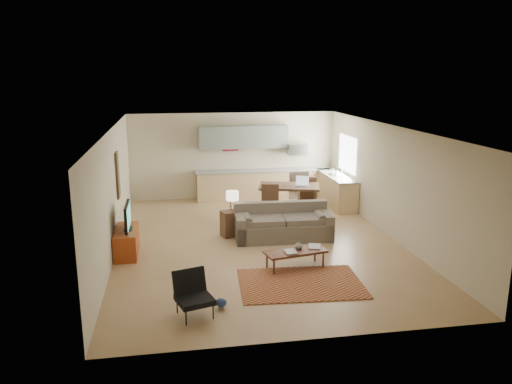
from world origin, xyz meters
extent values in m
plane|color=#A17D53|center=(0.00, 0.00, 0.00)|extent=(9.00, 9.00, 0.00)
plane|color=white|center=(0.00, 0.00, 2.70)|extent=(9.00, 9.00, 0.00)
plane|color=beige|center=(0.00, 4.50, 1.35)|extent=(6.50, 0.00, 6.50)
plane|color=beige|center=(0.00, -4.50, 1.35)|extent=(6.50, 0.00, 6.50)
plane|color=beige|center=(-3.25, 0.00, 1.35)|extent=(0.00, 9.00, 9.00)
plane|color=beige|center=(3.25, 0.00, 1.35)|extent=(0.00, 9.00, 9.00)
cube|color=#A5A8AD|center=(2.00, 4.18, 0.45)|extent=(0.62, 0.62, 0.90)
cube|color=#A5A8AD|center=(2.00, 4.20, 1.55)|extent=(0.62, 0.40, 0.35)
cube|color=gray|center=(0.30, 4.33, 1.95)|extent=(2.80, 0.34, 0.70)
cube|color=white|center=(3.23, 3.00, 1.55)|extent=(0.02, 1.40, 1.05)
cube|color=maroon|center=(0.38, -2.50, 0.01)|extent=(2.41, 1.75, 0.02)
imported|color=maroon|center=(0.23, -1.81, 0.39)|extent=(0.27, 0.34, 0.03)
imported|color=navy|center=(0.79, -1.54, 0.39)|extent=(0.43, 0.47, 0.03)
imported|color=black|center=(0.56, -1.64, 0.47)|extent=(0.21, 0.21, 0.18)
imported|color=beige|center=(2.83, 3.08, 1.02)|extent=(0.09, 0.09, 0.19)
camera|label=1|loc=(-1.95, -11.04, 3.91)|focal=35.00mm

